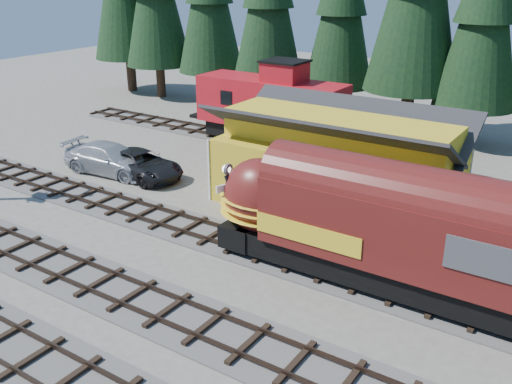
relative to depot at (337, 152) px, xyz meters
The scene contains 8 objects.
ground 10.91m from the depot, 89.99° to the right, with size 120.00×120.00×0.00m, color #6B665B.
track_siding 12.28m from the depot, 33.02° to the right, with size 68.00×3.20×0.33m.
track_spur 12.83m from the depot, 143.13° to the left, with size 32.00×3.20×0.33m.
depot is the anchor object (origin of this frame).
locomotive 8.07m from the depot, 53.90° to the right, with size 14.66×2.91×3.99m.
caboose 11.44m from the depot, 139.03° to the left, with size 10.74×3.11×5.58m.
pickup_truck_a 12.06m from the depot, 168.45° to the right, with size 2.64×5.73×1.59m, color black.
pickup_truck_b 14.14m from the depot, 168.05° to the right, with size 2.54×6.24×1.81m, color #B4B8BD.
Camera 1 is at (11.92, -15.06, 11.91)m, focal length 40.00 mm.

